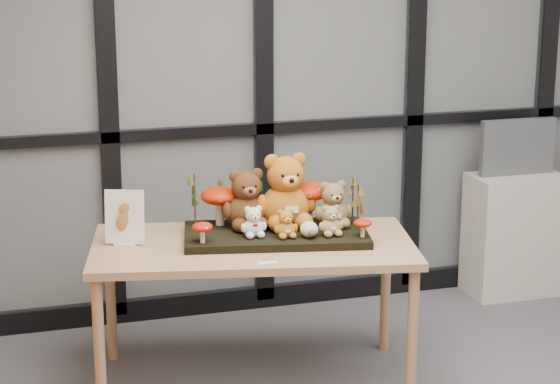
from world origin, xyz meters
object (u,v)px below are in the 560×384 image
object	(u,v)px
mushroom_front_left	(202,231)
sign_holder	(125,220)
mushroom_front_right	(363,227)
bear_pooh_yellow	(285,186)
plush_cream_hedgehog	(309,229)
monitor	(518,147)
bear_white_bow	(253,220)
mushroom_back_left	(220,204)
mushroom_back_right	(308,200)
bear_small_yellow	(286,222)
cabinet	(514,234)
bear_brown_medium	(246,195)
display_table	(253,256)
bear_beige_small	(331,219)
bear_tan_back	(333,201)
diorama_tray	(276,235)

from	to	relation	value
mushroom_front_left	sign_holder	xyz separation A→B (m)	(-0.32, 0.18, 0.03)
mushroom_front_right	sign_holder	size ratio (longest dim) A/B	0.36
bear_pooh_yellow	plush_cream_hedgehog	size ratio (longest dim) A/B	4.70
monitor	mushroom_front_right	bearing A→B (deg)	-144.60
bear_white_bow	sign_holder	size ratio (longest dim) A/B	0.62
mushroom_back_left	mushroom_front_right	size ratio (longest dim) A/B	2.19
bear_pooh_yellow	mushroom_back_left	xyz separation A→B (m)	(-0.30, 0.11, -0.09)
mushroom_back_right	monitor	world-z (taller)	monitor
bear_pooh_yellow	plush_cream_hedgehog	world-z (taller)	bear_pooh_yellow
monitor	bear_small_yellow	bearing A→B (deg)	-153.13
bear_white_bow	mushroom_back_right	bearing A→B (deg)	38.40
bear_pooh_yellow	cabinet	distance (m)	1.84
bear_brown_medium	bear_white_bow	xyz separation A→B (m)	(-0.01, -0.15, -0.08)
display_table	bear_beige_small	xyz separation A→B (m)	(0.35, -0.10, 0.18)
plush_cream_hedgehog	mushroom_back_left	size ratio (longest dim) A/B	0.40
bear_beige_small	mushroom_back_left	world-z (taller)	mushroom_back_left
mushroom_back_right	sign_holder	distance (m)	0.89
bear_tan_back	plush_cream_hedgehog	world-z (taller)	bear_tan_back
diorama_tray	display_table	bearing A→B (deg)	-153.43
display_table	bear_beige_small	world-z (taller)	bear_beige_small
bear_pooh_yellow	cabinet	xyz separation A→B (m)	(1.62, 0.65, -0.57)
bear_small_yellow	sign_holder	distance (m)	0.74
plush_cream_hedgehog	bear_pooh_yellow	bearing A→B (deg)	115.59
sign_holder	display_table	bearing A→B (deg)	7.24
bear_tan_back	bear_small_yellow	world-z (taller)	bear_tan_back
diorama_tray	bear_pooh_yellow	xyz separation A→B (m)	(0.07, 0.07, 0.21)
bear_brown_medium	mushroom_back_left	distance (m)	0.15
bear_pooh_yellow	bear_brown_medium	distance (m)	0.19
bear_beige_small	sign_holder	xyz separation A→B (m)	(-0.92, 0.24, 0.00)
bear_tan_back	mushroom_back_right	bearing A→B (deg)	142.01
bear_white_bow	bear_pooh_yellow	bearing A→B (deg)	44.41
bear_small_yellow	mushroom_back_left	bearing A→B (deg)	142.32
cabinet	plush_cream_hedgehog	bearing A→B (deg)	-151.25
mushroom_front_right	mushroom_back_right	bearing A→B (deg)	117.68
bear_small_yellow	cabinet	bearing A→B (deg)	38.07
diorama_tray	bear_white_bow	distance (m)	0.17
bear_beige_small	diorama_tray	bearing A→B (deg)	161.35
mushroom_back_right	mushroom_front_left	world-z (taller)	mushroom_back_right
mushroom_back_left	sign_holder	size ratio (longest dim) A/B	0.79
bear_pooh_yellow	mushroom_front_left	size ratio (longest dim) A/B	3.71
sign_holder	bear_small_yellow	bearing A→B (deg)	4.21
bear_small_yellow	plush_cream_hedgehog	bearing A→B (deg)	-5.32
mushroom_front_right	diorama_tray	bearing A→B (deg)	150.64
bear_brown_medium	sign_holder	size ratio (longest dim) A/B	1.20
bear_tan_back	mushroom_back_right	distance (m)	0.14
diorama_tray	plush_cream_hedgehog	distance (m)	0.19
bear_pooh_yellow	bear_brown_medium	bearing A→B (deg)	-177.97
mushroom_back_left	mushroom_front_left	distance (m)	0.30
bear_small_yellow	plush_cream_hedgehog	size ratio (longest dim) A/B	1.77
diorama_tray	mushroom_front_left	size ratio (longest dim) A/B	8.15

